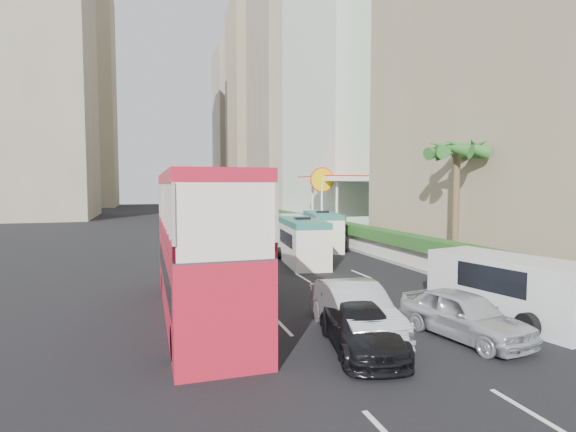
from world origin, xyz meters
name	(u,v)px	position (x,y,z in m)	size (l,w,h in m)	color
ground_plane	(354,302)	(0.00, 0.00, 0.00)	(200.00, 200.00, 0.00)	black
double_decker_bus	(200,245)	(-6.00, 0.00, 2.53)	(2.50, 11.00, 5.06)	red
car_silver_lane_a	(354,334)	(-1.71, -3.51, 0.00)	(1.69, 4.85, 1.60)	silver
car_silver_lane_b	(463,338)	(1.32, -4.81, 0.00)	(1.72, 4.27, 1.45)	silver
car_black	(361,350)	(-2.11, -4.75, 0.00)	(1.78, 4.39, 1.27)	black
van_asset	(266,243)	(1.28, 18.63, 0.00)	(2.05, 4.44, 1.23)	silver
minibus_near	(302,242)	(0.93, 8.92, 1.32)	(1.98, 5.93, 2.63)	silver
minibus_far	(322,231)	(4.39, 14.38, 1.32)	(1.99, 5.96, 2.64)	silver
panel_van_near	(510,288)	(4.12, -3.66, 1.08)	(2.17, 5.42, 2.17)	silver
panel_van_far	(292,226)	(4.58, 22.01, 0.98)	(1.96, 4.91, 1.96)	silver
sidewalk	(326,231)	(9.00, 25.00, 0.09)	(6.00, 120.00, 0.18)	#99968C
kerb_wall	(347,239)	(6.20, 14.00, 0.68)	(0.30, 44.00, 1.00)	silver
hedge	(347,228)	(6.20, 14.00, 1.53)	(1.10, 44.00, 0.70)	#2D6626
palm_tree	(456,209)	(7.80, 4.00, 3.38)	(0.36, 0.36, 6.40)	brown
shell_station	(344,205)	(10.00, 23.00, 2.75)	(6.50, 8.00, 5.50)	silver
tower_mid	(302,66)	(18.00, 58.00, 25.00)	(16.00, 16.00, 50.00)	gray
tower_far_a	(262,107)	(17.00, 82.00, 22.00)	(14.00, 14.00, 44.00)	tan
tower_far_b	(242,128)	(17.00, 104.00, 20.00)	(14.00, 14.00, 40.00)	gray
tower_left_a	(19,28)	(-24.00, 55.00, 26.00)	(18.00, 18.00, 52.00)	gray
tower_left_b	(75,99)	(-22.00, 90.00, 23.00)	(16.00, 16.00, 46.00)	tan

